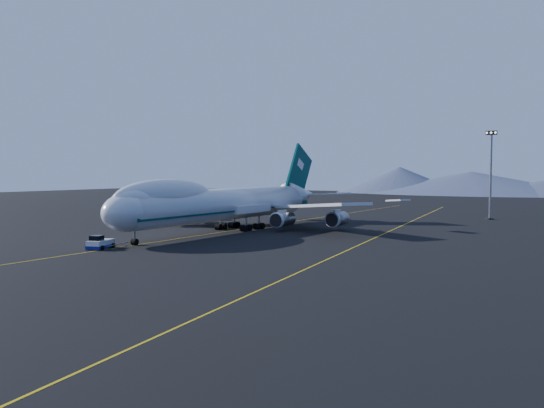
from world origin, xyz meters
The scene contains 6 objects.
ground centered at (0.00, 0.00, 0.00)m, with size 500.00×500.00×0.00m, color black.
taxiway_line_main centered at (0.00, 0.00, 0.01)m, with size 0.25×220.00×0.01m, color gold.
taxiway_line_side centered at (30.00, 10.00, 0.01)m, with size 0.25×200.00×0.01m, color gold.
boeing_747 centered at (0.00, 0.03, 5.81)m, with size 59.62×72.43×19.37m.
pushback_tug centered at (-1.39, -32.80, 0.68)m, with size 3.85×5.48×2.17m.
floodlight_mast centered at (40.68, 60.61, 11.53)m, with size 2.81×2.11×22.75m.
Camera 1 is at (71.02, -101.85, 12.37)m, focal length 40.00 mm.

